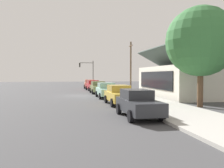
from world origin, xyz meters
The scene contains 13 objects.
ground_plane centered at (0.00, 0.00, 0.00)m, with size 120.00×120.00×0.00m, color #424244.
sidewalk_curb centered at (0.00, 5.60, 0.08)m, with size 60.00×4.20×0.16m, color #B2AFA8.
car_coral centered at (-15.41, 2.61, 0.81)m, with size 4.45×2.26×1.59m.
car_cherry centered at (-9.66, 2.62, 0.81)m, with size 4.56×2.21×1.59m.
car_olive centered at (-3.43, 2.67, 0.82)m, with size 4.56×2.09×1.59m.
car_seafoam centered at (3.02, 2.75, 0.82)m, with size 4.72×2.03×1.59m.
car_mustard centered at (9.05, 2.87, 0.82)m, with size 4.63×2.08×1.59m.
car_charcoal centered at (15.17, 2.66, 0.81)m, with size 4.49×1.97×1.59m.
storefront_building centered at (2.84, 11.98, 1.85)m, with size 12.75×7.84×5.53m.
shade_tree centered at (11.77, 8.54, 4.96)m, with size 5.29×5.29×7.62m.
traffic_light_main centered at (-19.04, 2.54, 3.49)m, with size 0.37×2.79×5.20m.
utility_pole_wooden centered at (-7.57, 8.20, 3.93)m, with size 1.80×0.24×7.50m.
fire_hydrant_red centered at (-8.38, 4.20, 0.50)m, with size 0.22×0.22×0.71m.
Camera 1 is at (28.72, -1.35, 2.45)m, focal length 39.14 mm.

